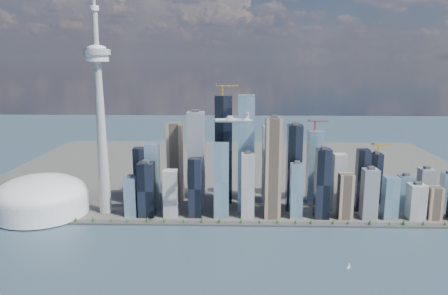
{
  "coord_description": "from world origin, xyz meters",
  "views": [
    {
      "loc": [
        -8.27,
        -613.34,
        344.84
      ],
      "look_at": [
        -32.92,
        260.0,
        163.49
      ],
      "focal_mm": 35.0,
      "sensor_mm": 36.0,
      "label": 1
    }
  ],
  "objects_px": {
    "dome_stadium": "(41,197)",
    "sailboat_west": "(349,266)",
    "needle_tower": "(100,109)",
    "airplane": "(232,120)"
  },
  "relations": [
    {
      "from": "dome_stadium",
      "to": "sailboat_west",
      "type": "xyz_separation_m",
      "value": [
        620.8,
        -237.01,
        -35.99
      ]
    },
    {
      "from": "needle_tower",
      "to": "sailboat_west",
      "type": "xyz_separation_m",
      "value": [
        480.8,
        -247.01,
        -232.39
      ]
    },
    {
      "from": "airplane",
      "to": "sailboat_west",
      "type": "bearing_deg",
      "value": -30.76
    },
    {
      "from": "airplane",
      "to": "sailboat_west",
      "type": "height_order",
      "value": "airplane"
    },
    {
      "from": "sailboat_west",
      "to": "airplane",
      "type": "bearing_deg",
      "value": 127.7
    },
    {
      "from": "dome_stadium",
      "to": "airplane",
      "type": "distance_m",
      "value": 482.84
    },
    {
      "from": "airplane",
      "to": "sailboat_west",
      "type": "relative_size",
      "value": 6.86
    },
    {
      "from": "dome_stadium",
      "to": "sailboat_west",
      "type": "relative_size",
      "value": 18.6
    },
    {
      "from": "needle_tower",
      "to": "sailboat_west",
      "type": "bearing_deg",
      "value": -27.19
    },
    {
      "from": "sailboat_west",
      "to": "dome_stadium",
      "type": "bearing_deg",
      "value": 136.74
    }
  ]
}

